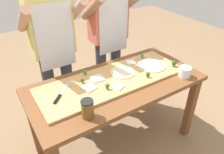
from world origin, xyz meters
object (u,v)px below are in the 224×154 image
Objects in this scene: pizza_slice_far_left at (89,88)px; flour_cup at (185,73)px; prep_table at (116,92)px; sauce_jar at (88,109)px; broccoli_floret_front_mid at (107,86)px; cook_right at (109,31)px; pizza_whole_cheese_artichoke at (123,72)px; chefs_knife at (60,95)px; pizza_slice_far_right at (118,86)px; cheese_crumble_c at (147,56)px; pizza_whole_white_garlic at (151,65)px; pizza_slice_center at (97,79)px; broccoli_floret_center_left at (174,63)px; cheese_crumble_b at (82,100)px; pizza_slice_near_left at (130,62)px; broccoli_floret_center_right at (148,75)px; cook_left at (53,44)px; broccoli_floret_front_left at (142,56)px; broccoli_floret_front_right at (85,72)px; cheese_crumble_a at (72,82)px; broccoli_floret_back_left at (82,80)px.

flour_cup reaches higher than pizza_slice_far_left.
sauce_jar reaches higher than prep_table.
cook_right reaches higher than broccoli_floret_front_mid.
pizza_whole_cheese_artichoke reaches higher than pizza_slice_far_left.
chefs_knife is at bearing 170.23° from pizza_slice_far_left.
cheese_crumble_c is at bearing 27.11° from pizza_slice_far_right.
pizza_slice_far_right is (-0.47, -0.12, -0.00)m from pizza_whole_white_garlic.
pizza_whole_white_garlic is at bearing -1.99° from chefs_knife.
pizza_slice_center is 0.77m from broccoli_floret_center_left.
cook_right reaches higher than pizza_slice_center.
sauce_jar reaches higher than broccoli_floret_center_left.
chefs_knife is 0.19m from cheese_crumble_b.
pizza_slice_far_right is 0.98× the size of pizza_slice_near_left.
pizza_slice_near_left is at bearing -89.28° from cook_right.
broccoli_floret_center_left reaches higher than cheese_crumble_c.
cheese_crumble_b is 0.98m from cook_right.
broccoli_floret_center_right is at bearing -140.19° from pizza_whole_white_garlic.
pizza_slice_near_left is 0.42m from broccoli_floret_center_left.
broccoli_floret_front_mid reaches higher than pizza_slice_far_left.
broccoli_floret_center_left is at bearing -7.70° from pizza_slice_far_left.
cook_left is (-0.33, 0.59, 0.34)m from prep_table.
broccoli_floret_front_left is at bearing 174.80° from cheese_crumble_c.
broccoli_floret_front_left is (0.59, 0.09, 0.02)m from pizza_slice_center.
broccoli_floret_front_mid reaches higher than broccoli_floret_front_left.
broccoli_floret_front_right is 0.03× the size of cook_right.
cheese_crumble_c is at bearing 25.72° from sauce_jar.
broccoli_floret_center_left is 1.30× the size of broccoli_floret_center_right.
pizza_whole_white_garlic is 14.09× the size of cheese_crumble_a.
cook_left is (0.05, 0.69, 0.20)m from cheese_crumble_b.
pizza_slice_near_left is (0.79, 0.13, 0.00)m from chefs_knife.
chefs_knife reaches higher than pizza_slice_far_left.
broccoli_floret_front_right is at bearing 177.59° from broccoli_floret_front_left.
broccoli_floret_center_left reaches higher than broccoli_floret_front_right.
cheese_crumble_b reaches higher than prep_table.
cook_right reaches higher than broccoli_floret_front_right.
broccoli_floret_center_left is 4.57× the size of cheese_crumble_b.
sauce_jar is at bearing -154.28° from cheese_crumble_c.
flour_cup is (0.96, -0.16, 0.01)m from cheese_crumble_b.
chefs_knife is 5.15× the size of broccoli_floret_back_left.
broccoli_floret_center_left is (0.17, -0.12, 0.03)m from pizza_whole_white_garlic.
pizza_whole_white_garlic is 0.32m from flour_cup.
pizza_whole_cheese_artichoke reaches higher than pizza_slice_center.
cheese_crumble_b is at bearing -161.47° from pizza_whole_cheese_artichoke.
flour_cup reaches higher than broccoli_floret_front_right.
broccoli_floret_center_right is 0.73m from cook_right.
cheese_crumble_c is at bearing 5.12° from broccoli_floret_back_left.
pizza_slice_center is 1.93× the size of broccoli_floret_front_mid.
broccoli_floret_front_left is (0.03, 0.17, 0.02)m from pizza_whole_white_garlic.
broccoli_floret_center_left reaches higher than pizza_whole_cheese_artichoke.
pizza_slice_far_left is at bearing 176.54° from prep_table.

